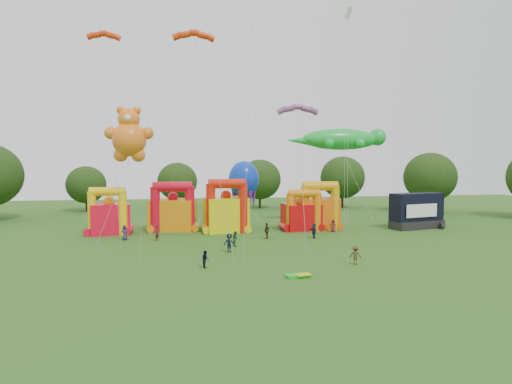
{
  "coord_description": "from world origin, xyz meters",
  "views": [
    {
      "loc": [
        -6.64,
        -33.52,
        9.47
      ],
      "look_at": [
        1.38,
        18.0,
        5.82
      ],
      "focal_mm": 32.0,
      "sensor_mm": 36.0,
      "label": 1
    }
  ],
  "objects": [
    {
      "name": "spectator_6",
      "position": [
        12.59,
        23.86,
        0.83
      ],
      "size": [
        0.96,
        0.81,
        1.66
      ],
      "primitive_type": "imported",
      "rotation": [
        0.0,
        0.0,
        5.88
      ],
      "color": "maroon",
      "rests_on": "ground"
    },
    {
      "name": "bouncy_castle_3",
      "position": [
        8.9,
        26.1,
        2.14
      ],
      "size": [
        5.18,
        4.38,
        5.61
      ],
      "color": "#C1090D",
      "rests_on": "ground"
    },
    {
      "name": "spectator_9",
      "position": [
        8.57,
        5.45,
        0.86
      ],
      "size": [
        1.28,
        1.06,
        1.72
      ],
      "primitive_type": "imported",
      "rotation": [
        0.0,
        0.0,
        2.69
      ],
      "color": "#46371C",
      "rests_on": "ground"
    },
    {
      "name": "bouncy_castle_0",
      "position": [
        -16.33,
        26.65,
        2.33
      ],
      "size": [
        5.55,
        4.84,
        6.1
      ],
      "color": "red",
      "rests_on": "ground"
    },
    {
      "name": "spectator_4",
      "position": [
        3.03,
        20.17,
        0.98
      ],
      "size": [
        1.07,
        1.2,
        1.96
      ],
      "primitive_type": "imported",
      "rotation": [
        0.0,
        0.0,
        4.06
      ],
      "color": "#3C3118",
      "rests_on": "ground"
    },
    {
      "name": "diamond_kites",
      "position": [
        0.94,
        11.22,
        15.66
      ],
      "size": [
        22.36,
        10.87,
        37.93
      ],
      "color": "red",
      "rests_on": "ground"
    },
    {
      "name": "spectator_7",
      "position": [
        23.39,
        23.74,
        0.82
      ],
      "size": [
        0.7,
        0.59,
        1.64
      ],
      "primitive_type": "imported",
      "rotation": [
        0.0,
        0.0,
        0.38
      ],
      "color": "#193F25",
      "rests_on": "ground"
    },
    {
      "name": "spectator_2",
      "position": [
        -1.24,
        15.86,
        0.84
      ],
      "size": [
        0.66,
        0.83,
        1.67
      ],
      "primitive_type": "imported",
      "rotation": [
        0.0,
        0.0,
        1.6
      ],
      "color": "#1D492E",
      "rests_on": "ground"
    },
    {
      "name": "folded_kite_bundle",
      "position": [
        2.35,
        1.85,
        0.14
      ],
      "size": [
        2.18,
        1.44,
        0.31
      ],
      "color": "green",
      "rests_on": "ground"
    },
    {
      "name": "spectator_3",
      "position": [
        -2.22,
        12.73,
        0.97
      ],
      "size": [
        1.44,
        1.16,
        1.94
      ],
      "primitive_type": "imported",
      "rotation": [
        0.0,
        0.0,
        2.73
      ],
      "color": "black",
      "rests_on": "ground"
    },
    {
      "name": "stage_trailer",
      "position": [
        25.11,
        25.25,
        2.38
      ],
      "size": [
        8.06,
        4.66,
        4.95
      ],
      "color": "black",
      "rests_on": "ground"
    },
    {
      "name": "bouncy_castle_4",
      "position": [
        11.3,
        26.76,
        2.51
      ],
      "size": [
        5.51,
        4.49,
        6.62
      ],
      "color": "#DF590C",
      "rests_on": "ground"
    },
    {
      "name": "spectator_8",
      "position": [
        -4.96,
        6.33,
        0.76
      ],
      "size": [
        0.72,
        0.85,
        1.53
      ],
      "primitive_type": "imported",
      "rotation": [
        0.0,
        0.0,
        1.79
      ],
      "color": "black",
      "rests_on": "ground"
    },
    {
      "name": "spectator_1",
      "position": [
        -9.96,
        20.83,
        0.91
      ],
      "size": [
        0.65,
        0.78,
        1.83
      ],
      "primitive_type": "imported",
      "rotation": [
        0.0,
        0.0,
        1.21
      ],
      "color": "#56181F",
      "rests_on": "ground"
    },
    {
      "name": "gecko_kite",
      "position": [
        16.78,
        28.68,
        8.46
      ],
      "size": [
        15.27,
        11.55,
        14.26
      ],
      "color": "green",
      "rests_on": "ground"
    },
    {
      "name": "bouncy_castle_2",
      "position": [
        -1.33,
        26.22,
        2.67
      ],
      "size": [
        5.95,
        5.05,
        7.06
      ],
      "color": "#D8D10B",
      "rests_on": "ground"
    },
    {
      "name": "ground",
      "position": [
        0.0,
        0.0,
        0.0
      ],
      "size": [
        160.0,
        160.0,
        0.0
      ],
      "primitive_type": "plane",
      "color": "#345919",
      "rests_on": "ground"
    },
    {
      "name": "teddy_bear_kite",
      "position": [
        -14.12,
        22.7,
        8.61
      ],
      "size": [
        6.48,
        4.89,
        16.06
      ],
      "color": "orange",
      "rests_on": "ground"
    },
    {
      "name": "parafoil_kites",
      "position": [
        -6.2,
        15.23,
        11.45
      ],
      "size": [
        26.59,
        14.54,
        25.14
      ],
      "color": "red",
      "rests_on": "ground"
    },
    {
      "name": "bouncy_castle_1",
      "position": [
        -8.31,
        28.54,
        2.51
      ],
      "size": [
        6.57,
        5.68,
        6.64
      ],
      "color": "orange",
      "rests_on": "ground"
    },
    {
      "name": "tree_ring",
      "position": [
        -1.16,
        0.61,
        6.26
      ],
      "size": [
        121.97,
        124.06,
        12.07
      ],
      "color": "#352314",
      "rests_on": "ground"
    },
    {
      "name": "spectator_5",
      "position": [
        8.73,
        19.58,
        0.92
      ],
      "size": [
        0.82,
        1.78,
        1.85
      ],
      "primitive_type": "imported",
      "rotation": [
        0.0,
        0.0,
        4.88
      ],
      "color": "#23253B",
      "rests_on": "ground"
    },
    {
      "name": "spectator_0",
      "position": [
        -13.8,
        21.72,
        0.89
      ],
      "size": [
        1.0,
        0.81,
        1.78
      ],
      "primitive_type": "imported",
      "rotation": [
        0.0,
        0.0,
        -0.32
      ],
      "color": "#302A46",
      "rests_on": "ground"
    },
    {
      "name": "octopus_kite",
      "position": [
        2.23,
        29.35,
        4.41
      ],
      "size": [
        5.14,
        9.79,
        9.46
      ],
      "color": "#0C34BB",
      "rests_on": "ground"
    }
  ]
}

